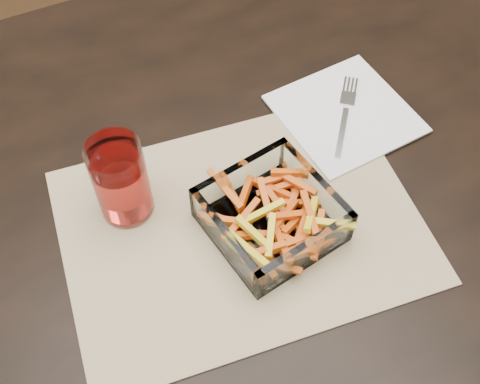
# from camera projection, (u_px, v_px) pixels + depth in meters

# --- Properties ---
(dining_table) EXTENTS (1.60, 0.90, 0.75)m
(dining_table) POSITION_uv_depth(u_px,v_px,m) (276.00, 189.00, 0.91)
(dining_table) COLOR black
(dining_table) RESTS_ON ground
(placemat) EXTENTS (0.48, 0.38, 0.00)m
(placemat) POSITION_uv_depth(u_px,v_px,m) (241.00, 226.00, 0.77)
(placemat) COLOR tan
(placemat) RESTS_ON dining_table
(glass_bowl) EXTENTS (0.17, 0.17, 0.06)m
(glass_bowl) POSITION_uv_depth(u_px,v_px,m) (271.00, 217.00, 0.75)
(glass_bowl) COLOR white
(glass_bowl) RESTS_ON placemat
(tumbler) EXTENTS (0.07, 0.07, 0.12)m
(tumbler) POSITION_uv_depth(u_px,v_px,m) (121.00, 182.00, 0.74)
(tumbler) COLOR white
(tumbler) RESTS_ON placemat
(napkin) EXTENTS (0.19, 0.19, 0.00)m
(napkin) POSITION_uv_depth(u_px,v_px,m) (345.00, 113.00, 0.87)
(napkin) COLOR white
(napkin) RESTS_ON placemat
(fork) EXTENTS (0.11, 0.13, 0.00)m
(fork) POSITION_uv_depth(u_px,v_px,m) (345.00, 113.00, 0.87)
(fork) COLOR silver
(fork) RESTS_ON napkin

